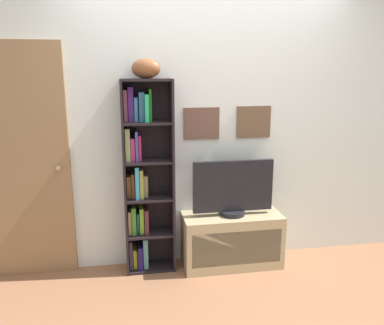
# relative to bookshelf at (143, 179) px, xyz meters

# --- Properties ---
(back_wall) EXTENTS (4.80, 0.08, 2.58)m
(back_wall) POSITION_rel_bookshelf_xyz_m (0.60, 0.12, 0.45)
(back_wall) COLOR silver
(back_wall) RESTS_ON ground
(bookshelf) EXTENTS (0.44, 0.24, 1.71)m
(bookshelf) POSITION_rel_bookshelf_xyz_m (0.00, 0.00, 0.00)
(bookshelf) COLOR black
(bookshelf) RESTS_ON ground
(football) EXTENTS (0.30, 0.26, 0.16)m
(football) POSITION_rel_bookshelf_xyz_m (0.05, -0.03, 0.94)
(football) COLOR brown
(football) RESTS_ON bookshelf
(tv_stand) EXTENTS (0.90, 0.37, 0.49)m
(tv_stand) POSITION_rel_bookshelf_xyz_m (0.79, -0.09, -0.60)
(tv_stand) COLOR tan
(tv_stand) RESTS_ON ground
(television) EXTENTS (0.73, 0.22, 0.51)m
(television) POSITION_rel_bookshelf_xyz_m (0.79, -0.09, -0.10)
(television) COLOR black
(television) RESTS_ON tv_stand
(door) EXTENTS (0.79, 0.09, 2.01)m
(door) POSITION_rel_bookshelf_xyz_m (-1.01, 0.07, 0.16)
(door) COLOR olive
(door) RESTS_ON ground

